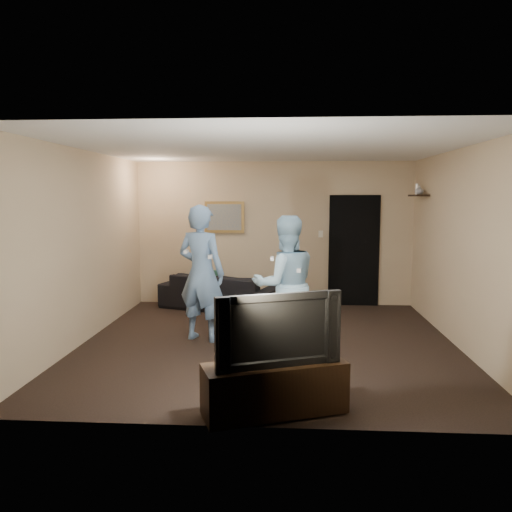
# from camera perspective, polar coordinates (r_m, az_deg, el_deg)

# --- Properties ---
(ground) EXTENTS (5.00, 5.00, 0.00)m
(ground) POSITION_cam_1_polar(r_m,az_deg,el_deg) (6.87, 1.40, -9.88)
(ground) COLOR black
(ground) RESTS_ON ground
(ceiling) EXTENTS (5.00, 5.00, 0.04)m
(ceiling) POSITION_cam_1_polar(r_m,az_deg,el_deg) (6.61, 1.46, 12.25)
(ceiling) COLOR silver
(ceiling) RESTS_ON wall_back
(wall_back) EXTENTS (5.00, 0.04, 2.60)m
(wall_back) POSITION_cam_1_polar(r_m,az_deg,el_deg) (9.10, 2.04, 2.57)
(wall_back) COLOR tan
(wall_back) RESTS_ON ground
(wall_front) EXTENTS (5.00, 0.04, 2.60)m
(wall_front) POSITION_cam_1_polar(r_m,az_deg,el_deg) (4.14, 0.08, -2.55)
(wall_front) COLOR tan
(wall_front) RESTS_ON ground
(wall_left) EXTENTS (0.04, 5.00, 2.60)m
(wall_left) POSITION_cam_1_polar(r_m,az_deg,el_deg) (7.16, -18.99, 1.05)
(wall_left) COLOR tan
(wall_left) RESTS_ON ground
(wall_right) EXTENTS (0.04, 5.00, 2.60)m
(wall_right) POSITION_cam_1_polar(r_m,az_deg,el_deg) (6.98, 22.40, 0.76)
(wall_right) COLOR tan
(wall_right) RESTS_ON ground
(sofa) EXTENTS (2.28, 1.47, 0.62)m
(sofa) POSITION_cam_1_polar(r_m,az_deg,el_deg) (8.85, -3.98, -4.04)
(sofa) COLOR black
(sofa) RESTS_ON ground
(throw_pillow) EXTENTS (0.41, 0.15, 0.40)m
(throw_pillow) POSITION_cam_1_polar(r_m,az_deg,el_deg) (8.86, -5.71, -2.93)
(throw_pillow) COLOR #164335
(throw_pillow) RESTS_ON sofa
(painting_frame) EXTENTS (0.72, 0.05, 0.57)m
(painting_frame) POSITION_cam_1_polar(r_m,az_deg,el_deg) (9.13, -3.62, 4.46)
(painting_frame) COLOR olive
(painting_frame) RESTS_ON wall_back
(painting_canvas) EXTENTS (0.62, 0.01, 0.47)m
(painting_canvas) POSITION_cam_1_polar(r_m,az_deg,el_deg) (9.11, -3.64, 4.45)
(painting_canvas) COLOR slate
(painting_canvas) RESTS_ON painting_frame
(doorway) EXTENTS (0.90, 0.06, 2.00)m
(doorway) POSITION_cam_1_polar(r_m,az_deg,el_deg) (9.18, 11.12, 0.60)
(doorway) COLOR black
(doorway) RESTS_ON ground
(light_switch) EXTENTS (0.08, 0.02, 0.12)m
(light_switch) POSITION_cam_1_polar(r_m,az_deg,el_deg) (9.10, 7.41, 2.51)
(light_switch) COLOR silver
(light_switch) RESTS_ON wall_back
(wall_shelf) EXTENTS (0.20, 0.60, 0.03)m
(wall_shelf) POSITION_cam_1_polar(r_m,az_deg,el_deg) (8.64, 18.08, 6.59)
(wall_shelf) COLOR black
(wall_shelf) RESTS_ON wall_right
(shelf_vase) EXTENTS (0.16, 0.16, 0.15)m
(shelf_vase) POSITION_cam_1_polar(r_m,az_deg,el_deg) (8.61, 18.17, 7.18)
(shelf_vase) COLOR #A7A7AC
(shelf_vase) RESTS_ON wall_shelf
(shelf_figurine) EXTENTS (0.06, 0.06, 0.18)m
(shelf_figurine) POSITION_cam_1_polar(r_m,az_deg,el_deg) (8.75, 17.93, 7.28)
(shelf_figurine) COLOR silver
(shelf_figurine) RESTS_ON wall_shelf
(tv_console) EXTENTS (1.36, 0.85, 0.46)m
(tv_console) POSITION_cam_1_polar(r_m,az_deg,el_deg) (4.67, 2.15, -14.85)
(tv_console) COLOR black
(tv_console) RESTS_ON ground
(television) EXTENTS (1.13, 0.55, 0.66)m
(television) POSITION_cam_1_polar(r_m,az_deg,el_deg) (4.49, 2.19, -8.17)
(television) COLOR black
(television) RESTS_ON tv_console
(wii_player_left) EXTENTS (0.79, 0.65, 1.87)m
(wii_player_left) POSITION_cam_1_polar(r_m,az_deg,el_deg) (6.85, -6.27, -1.95)
(wii_player_left) COLOR #688AB5
(wii_player_left) RESTS_ON ground
(wii_player_right) EXTENTS (0.99, 0.86, 1.74)m
(wii_player_right) POSITION_cam_1_polar(r_m,az_deg,el_deg) (6.28, 3.37, -3.30)
(wii_player_right) COLOR #98C4DE
(wii_player_right) RESTS_ON ground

